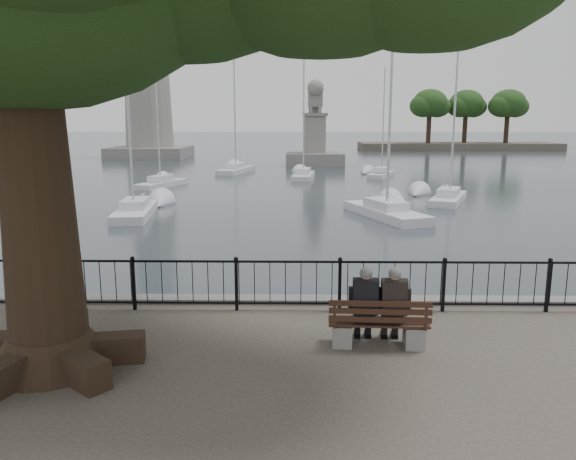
{
  "coord_description": "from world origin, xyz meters",
  "views": [
    {
      "loc": [
        0.16,
        -7.93,
        3.67
      ],
      "look_at": [
        0.0,
        2.5,
        1.6
      ],
      "focal_mm": 35.0,
      "sensor_mm": 36.0,
      "label": 1
    }
  ],
  "objects_px": {
    "person_right": "(393,309)",
    "bench": "(378,329)",
    "person_left": "(365,308)",
    "lighthouse": "(146,58)",
    "lion_monument": "(315,144)"
  },
  "relations": [
    {
      "from": "person_right",
      "to": "bench",
      "type": "bearing_deg",
      "value": -160.6
    },
    {
      "from": "bench",
      "to": "person_left",
      "type": "xyz_separation_m",
      "value": [
        -0.22,
        0.1,
        0.33
      ]
    },
    {
      "from": "person_left",
      "to": "lighthouse",
      "type": "relative_size",
      "value": 0.05
    },
    {
      "from": "bench",
      "to": "person_left",
      "type": "height_order",
      "value": "person_left"
    },
    {
      "from": "bench",
      "to": "person_right",
      "type": "distance_m",
      "value": 0.41
    },
    {
      "from": "bench",
      "to": "lion_monument",
      "type": "relative_size",
      "value": 0.19
    },
    {
      "from": "lighthouse",
      "to": "lion_monument",
      "type": "relative_size",
      "value": 3.31
    },
    {
      "from": "person_left",
      "to": "lion_monument",
      "type": "xyz_separation_m",
      "value": [
        0.72,
        49.09,
        0.52
      ]
    },
    {
      "from": "bench",
      "to": "lighthouse",
      "type": "distance_m",
      "value": 65.16
    },
    {
      "from": "bench",
      "to": "lion_monument",
      "type": "height_order",
      "value": "lion_monument"
    },
    {
      "from": "person_left",
      "to": "person_right",
      "type": "relative_size",
      "value": 1.0
    },
    {
      "from": "person_right",
      "to": "lion_monument",
      "type": "xyz_separation_m",
      "value": [
        0.26,
        49.11,
        0.52
      ]
    },
    {
      "from": "lion_monument",
      "to": "person_left",
      "type": "bearing_deg",
      "value": -90.84
    },
    {
      "from": "bench",
      "to": "person_left",
      "type": "bearing_deg",
      "value": 154.57
    },
    {
      "from": "bench",
      "to": "person_right",
      "type": "height_order",
      "value": "person_right"
    }
  ]
}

